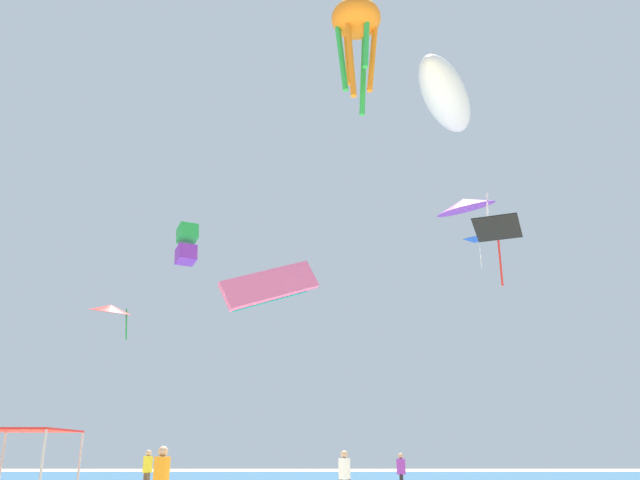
% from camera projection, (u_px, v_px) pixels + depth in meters
% --- Properties ---
extents(ocean_strip, '(110.00, 25.99, 0.03)m').
position_uv_depth(ocean_strip, '(307.00, 477.00, 45.78)').
color(ocean_strip, '#28608C').
rests_on(ocean_strip, ground).
extents(canopy_tent, '(2.61, 3.04, 2.28)m').
position_uv_depth(canopy_tent, '(25.00, 433.00, 19.68)').
color(canopy_tent, '#B2B2B7').
rests_on(canopy_tent, ground).
extents(person_near_tent, '(0.38, 0.42, 1.59)m').
position_uv_depth(person_near_tent, '(402.00, 469.00, 27.15)').
color(person_near_tent, black).
rests_on(person_near_tent, ground).
extents(person_leftmost, '(0.42, 0.42, 1.75)m').
position_uv_depth(person_leftmost, '(162.00, 476.00, 16.42)').
color(person_leftmost, slate).
rests_on(person_leftmost, ground).
extents(person_central, '(0.41, 0.41, 1.72)m').
position_uv_depth(person_central, '(148.00, 467.00, 27.64)').
color(person_central, brown).
rests_on(person_central, ground).
extents(person_rightmost, '(0.41, 0.40, 1.66)m').
position_uv_depth(person_rightmost, '(345.00, 472.00, 21.12)').
color(person_rightmost, '#33384C').
rests_on(person_rightmost, ground).
extents(kite_delta_purple, '(5.21, 5.20, 3.48)m').
position_uv_depth(kite_delta_purple, '(465.00, 204.00, 39.79)').
color(kite_delta_purple, purple).
extents(kite_diamond_black, '(2.62, 2.59, 3.00)m').
position_uv_depth(kite_diamond_black, '(498.00, 231.00, 29.30)').
color(kite_diamond_black, black).
extents(kite_octopus_orange, '(3.00, 3.00, 5.14)m').
position_uv_depth(kite_octopus_orange, '(357.00, 24.00, 28.08)').
color(kite_octopus_orange, orange).
extents(kite_parafoil_pink, '(5.13, 2.84, 3.32)m').
position_uv_depth(kite_parafoil_pink, '(270.00, 286.00, 33.19)').
color(kite_parafoil_pink, pink).
extents(kite_box_green, '(1.83, 1.91, 2.95)m').
position_uv_depth(kite_box_green, '(187.00, 244.00, 45.83)').
color(kite_box_green, green).
extents(kite_inflatable_white, '(5.55, 8.37, 3.00)m').
position_uv_depth(kite_inflatable_white, '(446.00, 96.00, 36.58)').
color(kite_inflatable_white, white).
extents(kite_delta_red, '(4.09, 4.10, 2.59)m').
position_uv_depth(kite_delta_red, '(111.00, 309.00, 43.98)').
color(kite_delta_red, red).
extents(kite_diamond_blue, '(2.33, 2.33, 2.32)m').
position_uv_depth(kite_diamond_blue, '(480.00, 240.00, 46.13)').
color(kite_diamond_blue, blue).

